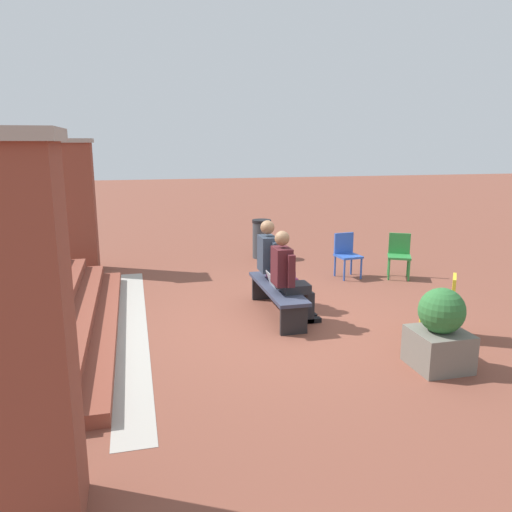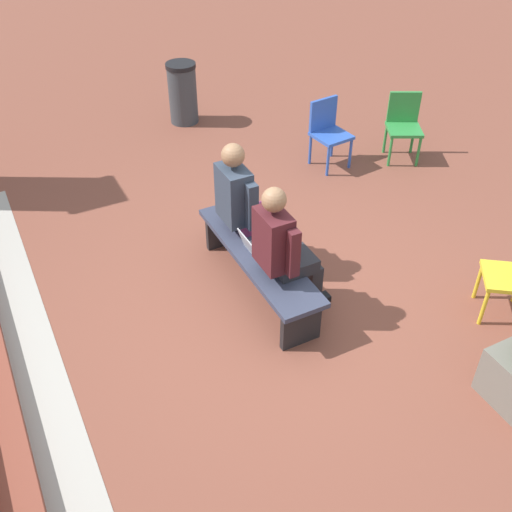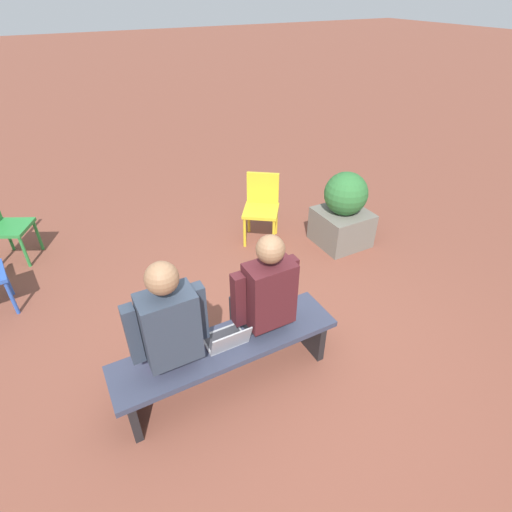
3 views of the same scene
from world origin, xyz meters
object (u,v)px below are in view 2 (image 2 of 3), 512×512
litter_bin (183,93)px  plastic_chair_mid_courtyard (328,129)px  bench (258,260)px  person_student (284,247)px  laptop (257,248)px  plastic_chair_by_pillar (404,122)px  person_adult (245,203)px

litter_bin → plastic_chair_mid_courtyard: bearing=-149.4°
bench → litter_bin: size_ratio=2.09×
person_student → laptop: bearing=12.7°
laptop → plastic_chair_mid_courtyard: (1.80, -1.92, -0.02)m
bench → plastic_chair_by_pillar: (1.52, -2.86, 0.13)m
person_student → litter_bin: bearing=-9.2°
person_student → plastic_chair_mid_courtyard: size_ratio=1.59×
person_student → person_adult: size_ratio=0.98×
plastic_chair_by_pillar → person_student: bearing=123.7°
person_student → person_adult: (0.77, -0.00, 0.01)m
person_adult → laptop: bearing=169.0°
person_student → person_adult: bearing=-0.1°
bench → laptop: 0.15m
bench → plastic_chair_mid_courtyard: size_ratio=2.14×
person_student → litter_bin: 4.18m
person_adult → plastic_chair_by_pillar: person_adult is taller
person_adult → plastic_chair_mid_courtyard: (1.38, -1.84, -0.25)m
plastic_chair_by_pillar → litter_bin: litter_bin is taller
bench → plastic_chair_by_pillar: 3.24m
person_student → plastic_chair_by_pillar: bearing=-56.3°
plastic_chair_mid_courtyard → person_adult: bearing=126.9°
laptop → plastic_chair_by_pillar: 3.25m
person_student → plastic_chair_by_pillar: size_ratio=1.59×
plastic_chair_mid_courtyard → litter_bin: litter_bin is taller
person_adult → laptop: 0.48m
bench → person_student: person_student is taller
person_student → litter_bin: person_student is taller
laptop → plastic_chair_by_pillar: size_ratio=0.38×
person_student → bench: bearing=10.9°
bench → person_student: bearing=-169.1°
laptop → litter_bin: (3.77, -0.75, -0.07)m
laptop → plastic_chair_mid_courtyard: bearing=-46.9°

